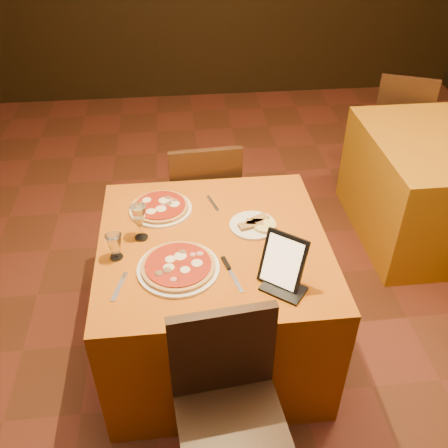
{
  "coord_description": "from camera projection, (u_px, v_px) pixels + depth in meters",
  "views": [
    {
      "loc": [
        -0.19,
        -1.91,
        2.26
      ],
      "look_at": [
        0.01,
        -0.08,
        0.86
      ],
      "focal_mm": 40.0,
      "sensor_mm": 36.0,
      "label": 1
    }
  ],
  "objects": [
    {
      "name": "fork_near",
      "position": [
        120.0,
        286.0,
        2.14
      ],
      "size": [
        0.07,
        0.18,
        0.01
      ],
      "primitive_type": "cube",
      "rotation": [
        0.0,
        0.0,
        1.3
      ],
      "color": "silver",
      "rests_on": "main_table"
    },
    {
      "name": "knife",
      "position": [
        233.0,
        276.0,
        2.19
      ],
      "size": [
        0.07,
        0.22,
        0.01
      ],
      "primitive_type": "cube",
      "rotation": [
        0.0,
        0.0,
        1.82
      ],
      "color": "silver",
      "rests_on": "main_table"
    },
    {
      "name": "water_glass",
      "position": [
        115.0,
        247.0,
        2.26
      ],
      "size": [
        0.07,
        0.07,
        0.13
      ],
      "primitive_type": null,
      "rotation": [
        0.0,
        0.0,
        -0.21
      ],
      "color": "silver",
      "rests_on": "main_table"
    },
    {
      "name": "pizza_near",
      "position": [
        178.0,
        267.0,
        2.22
      ],
      "size": [
        0.37,
        0.37,
        0.03
      ],
      "rotation": [
        0.0,
        0.0,
        0.4
      ],
      "color": "white",
      "rests_on": "main_table"
    },
    {
      "name": "chair_main_far",
      "position": [
        203.0,
        198.0,
        3.2
      ],
      "size": [
        0.41,
        0.41,
        0.91
      ],
      "primitive_type": null,
      "rotation": [
        0.0,
        0.0,
        3.2
      ],
      "color": "black",
      "rests_on": "floor"
    },
    {
      "name": "wine_glass",
      "position": [
        140.0,
        222.0,
        2.35
      ],
      "size": [
        0.08,
        0.08,
        0.19
      ],
      "primitive_type": null,
      "rotation": [
        0.0,
        0.0,
        -0.27
      ],
      "color": "#FAF28E",
      "rests_on": "main_table"
    },
    {
      "name": "floor",
      "position": [
        221.0,
        334.0,
        2.9
      ],
      "size": [
        6.0,
        7.0,
        0.01
      ],
      "primitive_type": "cube",
      "color": "#5E2D19",
      "rests_on": "ground"
    },
    {
      "name": "side_table",
      "position": [
        443.0,
        187.0,
        3.46
      ],
      "size": [
        1.1,
        1.1,
        0.75
      ],
      "primitive_type": "cube",
      "color": "#B46B0B",
      "rests_on": "floor"
    },
    {
      "name": "cutlet_dish",
      "position": [
        253.0,
        224.0,
        2.47
      ],
      "size": [
        0.23,
        0.23,
        0.03
      ],
      "rotation": [
        0.0,
        0.0,
        0.4
      ],
      "color": "white",
      "rests_on": "main_table"
    },
    {
      "name": "main_table",
      "position": [
        214.0,
        296.0,
        2.62
      ],
      "size": [
        1.1,
        1.1,
        0.75
      ],
      "primitive_type": "cube",
      "color": "#B1540B",
      "rests_on": "floor"
    },
    {
      "name": "tablet",
      "position": [
        283.0,
        261.0,
        2.1
      ],
      "size": [
        0.21,
        0.2,
        0.23
      ],
      "primitive_type": "cube",
      "rotation": [
        -0.35,
        0.0,
        -0.67
      ],
      "color": "black",
      "rests_on": "main_table"
    },
    {
      "name": "chair_side_far",
      "position": [
        399.0,
        123.0,
        4.07
      ],
      "size": [
        0.6,
        0.6,
        0.91
      ],
      "primitive_type": null,
      "rotation": [
        0.0,
        0.0,
        2.73
      ],
      "color": "black",
      "rests_on": "floor"
    },
    {
      "name": "chair_main_near",
      "position": [
        233.0,
        428.0,
        1.94
      ],
      "size": [
        0.44,
        0.44,
        0.91
      ],
      "primitive_type": null,
      "rotation": [
        0.0,
        0.0,
        0.1
      ],
      "color": "black",
      "rests_on": "floor"
    },
    {
      "name": "fork_far",
      "position": [
        213.0,
        203.0,
        2.64
      ],
      "size": [
        0.06,
        0.15,
        0.01
      ],
      "primitive_type": "cube",
      "rotation": [
        0.0,
        0.0,
        1.86
      ],
      "color": "#ADACB3",
      "rests_on": "main_table"
    },
    {
      "name": "pizza_far",
      "position": [
        161.0,
        208.0,
        2.58
      ],
      "size": [
        0.32,
        0.32,
        0.03
      ],
      "rotation": [
        0.0,
        0.0,
        -0.37
      ],
      "color": "white",
      "rests_on": "main_table"
    }
  ]
}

